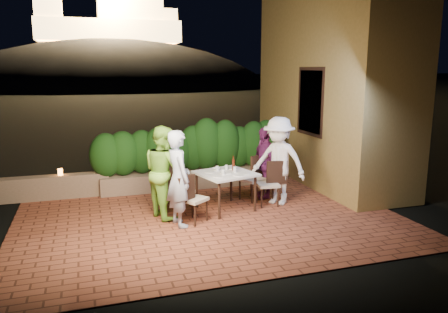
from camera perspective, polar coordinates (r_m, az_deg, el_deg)
name	(u,v)px	position (r m, az deg, el deg)	size (l,w,h in m)	color
ground	(211,220)	(8.17, -1.67, -8.31)	(400.00, 400.00, 0.00)	black
terrace_floor	(204,215)	(8.65, -2.59, -7.58)	(7.00, 6.00, 0.15)	brown
building_wall	(331,79)	(11.00, 13.80, 9.86)	(1.60, 5.00, 5.00)	olive
window_pane	(312,102)	(10.20, 11.36, 7.05)	(0.08, 1.00, 1.40)	black
window_frame	(311,102)	(10.20, 11.31, 7.05)	(0.06, 1.15, 1.55)	black
planter	(192,179)	(10.29, -4.16, -2.90)	(4.20, 0.55, 0.40)	#7A634D
hedge	(192,147)	(10.13, -4.22, 1.22)	(4.00, 0.70, 1.10)	#13390F
parapet	(56,187)	(10.03, -21.09, -3.72)	(2.20, 0.30, 0.50)	#7A634D
hill	(114,114)	(67.86, -14.22, 5.38)	(52.00, 40.00, 22.00)	black
fortress	(109,13)	(67.97, -14.85, 17.62)	(26.00, 8.00, 8.00)	#FFCC7A
dining_table	(226,191)	(8.60, 0.20, -4.54)	(1.00, 1.00, 0.75)	white
plate_nw	(218,176)	(8.17, -0.73, -2.62)	(0.22, 0.22, 0.01)	white
plate_sw	(209,172)	(8.54, -1.91, -2.00)	(0.23, 0.23, 0.01)	white
plate_ne	(243,173)	(8.43, 2.52, -2.19)	(0.24, 0.24, 0.01)	white
plate_se	(233,168)	(8.85, 1.15, -1.53)	(0.22, 0.22, 0.01)	white
plate_centre	(225,173)	(8.45, 0.18, -2.14)	(0.23, 0.23, 0.01)	white
plate_front	(239,175)	(8.26, 1.92, -2.47)	(0.22, 0.22, 0.01)	white
glass_nw	(223,172)	(8.30, -0.11, -2.04)	(0.07, 0.07, 0.11)	silver
glass_sw	(217,168)	(8.62, -0.90, -1.57)	(0.06, 0.06, 0.10)	silver
glass_ne	(235,170)	(8.50, 1.42, -1.71)	(0.07, 0.07, 0.11)	silver
glass_se	(226,167)	(8.72, 0.32, -1.42)	(0.06, 0.06, 0.10)	silver
beer_bottle	(233,163)	(8.64, 1.24, -0.89)	(0.06, 0.06, 0.29)	#43180B
bowl	(217,169)	(8.73, -0.98, -1.62)	(0.16, 0.16, 0.04)	white
chair_left_front	(193,198)	(7.91, -4.01, -5.43)	(0.42, 0.42, 0.90)	black
chair_left_back	(179,189)	(8.35, -5.86, -4.28)	(0.45, 0.45, 0.98)	black
chair_right_front	(268,183)	(8.89, 5.70, -3.51)	(0.42, 0.42, 0.91)	black
chair_right_back	(252,178)	(9.24, 3.65, -2.84)	(0.43, 0.43, 0.94)	black
diner_blue	(178,179)	(7.66, -5.97, -2.88)	(0.62, 0.41, 1.71)	#9FAECC
diner_green	(164,172)	(8.17, -7.86, -1.97)	(0.84, 0.65, 1.72)	#7DC13C
diner_white	(279,161)	(8.93, 7.15, -0.58)	(1.16, 0.67, 1.79)	white
diner_purple	(264,163)	(9.36, 5.26, -0.80)	(0.90, 0.37, 1.53)	#682262
parapet_lamp	(60,172)	(9.95, -20.60, -1.91)	(0.10, 0.10, 0.14)	orange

